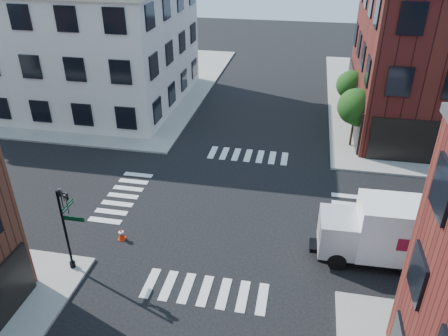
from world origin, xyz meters
TOP-DOWN VIEW (x-y plane):
  - ground at (0.00, 0.00)m, footprint 120.00×120.00m
  - sidewalk_nw at (-21.00, 21.00)m, footprint 30.00×30.00m
  - building_nw at (-19.00, 16.00)m, footprint 22.00×16.00m
  - tree_near at (7.56, 9.98)m, footprint 2.69×2.69m
  - tree_far at (7.56, 15.98)m, footprint 2.43×2.43m
  - signal_pole at (-6.72, -6.68)m, footprint 1.29×1.24m
  - box_truck at (8.98, -3.13)m, footprint 7.73×2.54m
  - traffic_cone at (-5.35, -4.10)m, footprint 0.40×0.40m

SIDE VIEW (x-z plane):
  - ground at x=0.00m, z-range 0.00..0.00m
  - sidewalk_nw at x=-21.00m, z-range 0.00..0.15m
  - traffic_cone at x=-5.35m, z-range -0.01..0.70m
  - box_truck at x=8.98m, z-range 0.07..3.53m
  - signal_pole at x=-6.72m, z-range 0.56..5.16m
  - tree_far at x=7.56m, z-range 0.84..4.91m
  - tree_near at x=7.56m, z-range 0.91..5.41m
  - building_nw at x=-19.00m, z-range 0.00..11.00m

